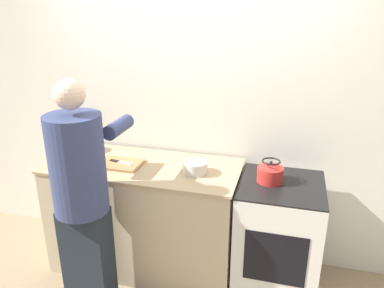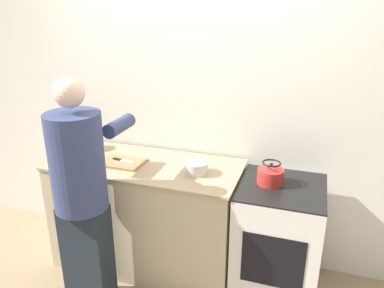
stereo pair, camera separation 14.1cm
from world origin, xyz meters
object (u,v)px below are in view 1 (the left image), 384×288
at_px(knife, 121,162).
at_px(canister_jar, 78,142).
at_px(oven, 277,238).
at_px(kettle, 270,173).
at_px(cutting_board, 120,164).
at_px(person, 82,194).
at_px(bowl_prep, 80,157).

bearing_deg(knife, canister_jar, 170.29).
relative_size(oven, kettle, 4.84).
bearing_deg(kettle, knife, -177.94).
bearing_deg(cutting_board, kettle, 2.47).
bearing_deg(kettle, oven, -11.30).
bearing_deg(person, canister_jar, 122.33).
relative_size(person, bowl_prep, 9.47).
xyz_separation_m(bowl_prep, canister_jar, (-0.12, 0.18, 0.05)).
xyz_separation_m(kettle, canister_jar, (-1.62, 0.14, 0.03)).
xyz_separation_m(oven, person, (-1.28, -0.52, 0.46)).
height_order(cutting_board, knife, knife).
relative_size(knife, bowl_prep, 1.16).
distance_m(kettle, canister_jar, 1.62).
bearing_deg(kettle, canister_jar, 175.21).
bearing_deg(knife, oven, 11.86).
bearing_deg(person, cutting_board, 84.78).
xyz_separation_m(person, canister_jar, (-0.43, 0.67, 0.09)).
relative_size(person, knife, 8.15).
bearing_deg(canister_jar, oven, -5.14).
bearing_deg(oven, canister_jar, 174.86).
relative_size(oven, person, 0.53).
bearing_deg(kettle, cutting_board, -177.53).
relative_size(bowl_prep, canister_jar, 1.08).
distance_m(oven, kettle, 0.53).
bearing_deg(canister_jar, knife, -20.49).
relative_size(cutting_board, bowl_prep, 1.94).
xyz_separation_m(cutting_board, knife, (0.00, 0.01, 0.01)).
xyz_separation_m(oven, cutting_board, (-1.24, -0.03, 0.48)).
height_order(oven, cutting_board, cutting_board).
height_order(oven, knife, knife).
height_order(person, knife, person).
distance_m(cutting_board, knife, 0.01).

